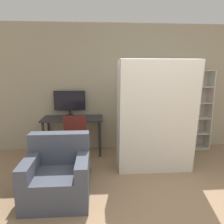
% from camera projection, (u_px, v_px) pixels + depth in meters
% --- Properties ---
extents(wall_back, '(8.00, 0.06, 2.70)m').
position_uv_depth(wall_back, '(138.00, 88.00, 4.82)').
color(wall_back, tan).
rests_on(wall_back, ground).
extents(desk, '(1.23, 0.60, 0.77)m').
position_uv_depth(desk, '(73.00, 123.00, 4.52)').
color(desk, '#2D2D33').
rests_on(desk, ground).
extents(monitor, '(0.66, 0.17, 0.54)m').
position_uv_depth(monitor, '(70.00, 101.00, 4.63)').
color(monitor, black).
rests_on(monitor, desk).
extents(office_chair, '(0.52, 0.52, 0.96)m').
position_uv_depth(office_chair, '(75.00, 150.00, 3.73)').
color(office_chair, '#4C4C51').
rests_on(office_chair, ground).
extents(bookshelf, '(0.70, 0.33, 1.74)m').
position_uv_depth(bookshelf, '(190.00, 110.00, 4.83)').
color(bookshelf, beige).
rests_on(bookshelf, ground).
extents(mattress_near, '(1.28, 0.40, 1.91)m').
position_uv_depth(mattress_near, '(158.00, 118.00, 3.59)').
color(mattress_near, silver).
rests_on(mattress_near, ground).
extents(mattress_far, '(1.28, 0.32, 1.91)m').
position_uv_depth(mattress_far, '(153.00, 115.00, 3.88)').
color(mattress_far, silver).
rests_on(mattress_far, ground).
extents(armchair, '(0.85, 0.80, 0.85)m').
position_uv_depth(armchair, '(58.00, 175.00, 2.99)').
color(armchair, '#474C5B').
rests_on(armchair, ground).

